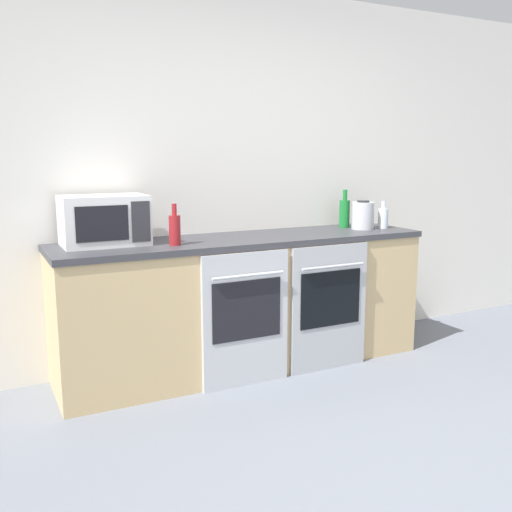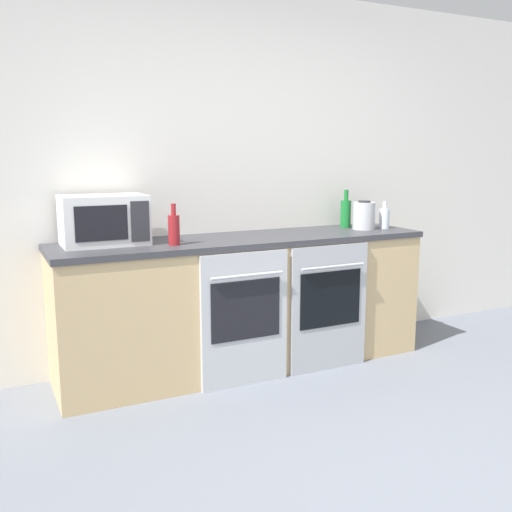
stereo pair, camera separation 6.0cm
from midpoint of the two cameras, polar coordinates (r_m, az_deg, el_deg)
ground_plane at (r=2.73m, az=17.18°, el=-22.73°), size 16.00×16.00×0.00m
wall_back at (r=4.11m, az=-2.67°, el=7.88°), size 10.00×0.06×2.60m
counter_back at (r=3.94m, az=-0.67°, el=-4.65°), size 2.56×0.62×0.91m
oven_left at (r=3.61m, az=-0.63°, el=-6.30°), size 0.59×0.06×0.86m
oven_right at (r=3.91m, az=7.76°, el=-5.10°), size 0.59×0.06×0.86m
microwave at (r=3.62m, az=-14.50°, el=3.50°), size 0.51×0.33×0.31m
bottle_green at (r=4.40m, az=9.35°, el=4.29°), size 0.08×0.08×0.29m
bottle_red at (r=3.54m, az=-7.73°, el=2.71°), size 0.07×0.07×0.26m
bottle_clear at (r=4.40m, az=13.09°, el=3.73°), size 0.08×0.08×0.20m
kettle at (r=4.32m, az=11.13°, el=3.99°), size 0.16×0.16×0.21m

